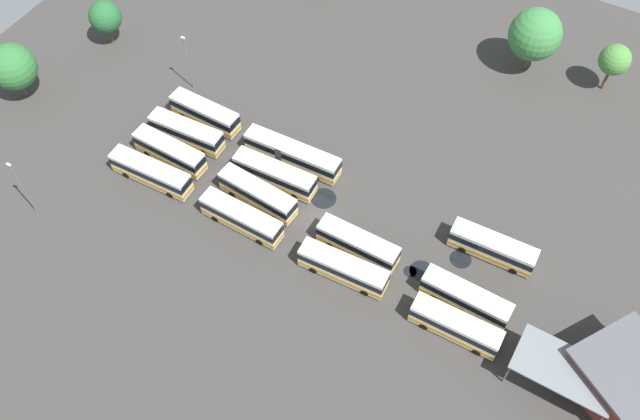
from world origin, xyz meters
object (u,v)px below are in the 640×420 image
object	(u,v)px
bus_row0_slot1	(170,151)
bus_row3_slot3	(493,247)
bus_row0_slot0	(151,172)
maintenance_shelter	(566,370)
bus_row1_slot0	(242,218)
tree_north_edge	(13,67)
bus_row2_slot0	(343,268)
bus_row1_slot2	(275,174)
tree_west_edge	(535,34)
tree_south_edge	(105,17)
bus_row3_slot1	(466,298)
bus_row2_slot1	(358,244)
bus_row1_slot3	(292,154)
bus_row0_slot2	(187,132)
bus_row1_slot1	(258,194)
bus_row0_slot3	(205,113)
depot_building	(627,382)
lamp_post_mid_lot	(22,187)
lamp_post_far_corner	(188,61)
tree_northwest	(615,60)
bus_row3_slot0	(456,326)

from	to	relation	value
bus_row0_slot1	bus_row3_slot3	xyz separation A→B (m)	(42.62, 6.61, 0.00)
bus_row0_slot0	maintenance_shelter	world-z (taller)	maintenance_shelter
bus_row0_slot0	bus_row1_slot0	distance (m)	14.09
bus_row0_slot1	maintenance_shelter	distance (m)	54.82
bus_row3_slot3	tree_north_edge	world-z (taller)	tree_north_edge
bus_row2_slot0	bus_row1_slot2	bearing A→B (deg)	150.55
tree_west_edge	tree_south_edge	world-z (taller)	tree_west_edge
bus_row0_slot1	bus_row3_slot1	distance (m)	42.38
bus_row2_slot1	bus_row1_slot3	bearing A→B (deg)	149.52
bus_row0_slot2	bus_row1_slot1	size ratio (longest dim) A/B	0.98
bus_row0_slot3	bus_row1_slot3	size ratio (longest dim) A/B	0.77
bus_row0_slot1	tree_north_edge	size ratio (longest dim) A/B	1.19
bus_row0_slot1	bus_row1_slot0	distance (m)	14.75
bus_row0_slot2	bus_row3_slot1	world-z (taller)	same
bus_row2_slot0	bus_row3_slot3	bearing A→B (deg)	38.20
depot_building	bus_row1_slot2	bearing A→B (deg)	172.30
depot_building	bus_row1_slot3	bearing A→B (deg)	167.45
bus_row1_slot2	tree_south_edge	size ratio (longest dim) A/B	1.55
bus_row0_slot1	lamp_post_mid_lot	world-z (taller)	lamp_post_mid_lot
bus_row0_slot3	bus_row3_slot3	distance (m)	42.52
bus_row0_slot3	bus_row3_slot3	xyz separation A→B (m)	(42.50, -1.38, 0.00)
bus_row2_slot1	lamp_post_far_corner	world-z (taller)	lamp_post_far_corner
maintenance_shelter	bus_row2_slot0	bearing A→B (deg)	178.35
depot_building	tree_northwest	size ratio (longest dim) A/B	1.81
tree_north_edge	bus_row0_slot1	bearing A→B (deg)	0.80
bus_row0_slot1	bus_row1_slot0	bearing A→B (deg)	-17.14
tree_west_edge	bus_row1_slot3	bearing A→B (deg)	-122.89
lamp_post_far_corner	tree_northwest	distance (m)	59.63
lamp_post_far_corner	lamp_post_mid_lot	distance (m)	28.29
bus_row0_slot2	tree_north_edge	size ratio (longest dim) A/B	1.22
bus_row3_slot0	tree_north_edge	xyz separation A→B (m)	(-68.31, 4.70, 3.69)
bus_row0_slot2	bus_row1_slot1	world-z (taller)	same
bus_row0_slot0	tree_west_edge	xyz separation A→B (m)	(35.41, 44.07, 4.56)
bus_row3_slot3	tree_north_edge	xyz separation A→B (m)	(-68.25, -6.96, 3.69)
bus_row2_slot0	bus_row3_slot0	distance (m)	14.30
bus_row0_slot1	tree_northwest	size ratio (longest dim) A/B	1.36
bus_row0_slot1	tree_north_edge	distance (m)	25.90
bus_row0_slot3	bus_row2_slot1	distance (m)	29.57
bus_row1_slot2	depot_building	distance (m)	46.92
bus_row0_slot1	tree_west_edge	xyz separation A→B (m)	(35.42, 40.01, 4.56)
bus_row0_slot2	bus_row3_slot1	distance (m)	42.70
bus_row0_slot0	bus_row3_slot0	world-z (taller)	same
bus_row1_slot0	tree_south_edge	size ratio (longest dim) A/B	1.51
bus_row3_slot0	bus_row1_slot2	bearing A→B (deg)	163.40
bus_row0_slot2	bus_row0_slot3	distance (m)	4.16
bus_row1_slot3	bus_row2_slot0	distance (m)	18.49
bus_row0_slot2	tree_north_edge	distance (m)	26.20
bus_row0_slot2	bus_row2_slot0	size ratio (longest dim) A/B	0.98
maintenance_shelter	tree_northwest	size ratio (longest dim) A/B	1.38
bus_row1_slot3	lamp_post_far_corner	bearing A→B (deg)	165.30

